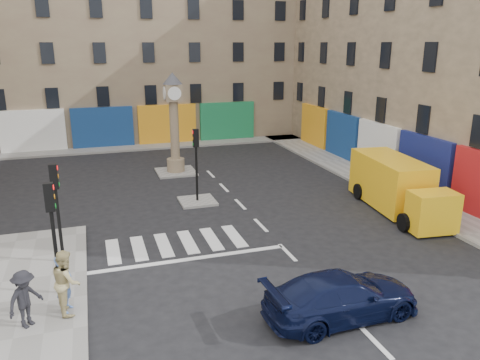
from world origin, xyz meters
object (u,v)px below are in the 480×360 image
clock_pillar (174,117)px  yellow_van (397,186)px  navy_sedan (342,296)px  pedestrian_tan (66,281)px  traffic_light_island (196,153)px  traffic_light_left_near (52,221)px  pedestrian_blue (64,283)px  pedestrian_dark (25,299)px  traffic_light_left_far (56,198)px

clock_pillar → yellow_van: (8.99, -10.09, -2.33)m
navy_sedan → pedestrian_tan: (-7.72, 2.59, 0.44)m
traffic_light_island → navy_sedan: traffic_light_island is taller
traffic_light_left_near → navy_sedan: size_ratio=0.77×
pedestrian_tan → yellow_van: bearing=-79.9°
traffic_light_left_near → pedestrian_tan: 1.94m
traffic_light_left_near → traffic_light_island: traffic_light_left_near is taller
pedestrian_blue → traffic_light_island: bearing=-14.7°
traffic_light_island → pedestrian_dark: 11.93m
navy_sedan → yellow_van: 10.47m
traffic_light_left_near → pedestrian_dark: bearing=-115.4°
yellow_van → pedestrian_blue: yellow_van is taller
navy_sedan → pedestrian_dark: (-8.81, 2.13, 0.31)m
traffic_light_left_far → pedestrian_tan: (0.30, -3.61, -1.49)m
navy_sedan → traffic_light_left_near: bearing=61.8°
navy_sedan → pedestrian_dark: bearing=73.6°
pedestrian_tan → pedestrian_dark: pedestrian_tan is taller
traffic_light_left_far → navy_sedan: traffic_light_left_far is taller
navy_sedan → traffic_light_island: bearing=5.6°
pedestrian_blue → clock_pillar: bearing=-2.7°
traffic_light_left_far → pedestrian_blue: 3.89m
pedestrian_blue → pedestrian_tan: 0.13m
clock_pillar → pedestrian_tan: clock_pillar is taller
traffic_light_left_far → clock_pillar: size_ratio=0.61×
traffic_light_left_far → pedestrian_tan: 3.92m
traffic_light_island → pedestrian_blue: bearing=-124.1°
traffic_light_left_near → pedestrian_blue: (0.23, -1.15, -1.57)m
yellow_van → pedestrian_tan: yellow_van is taller
yellow_van → traffic_light_left_near: bearing=-159.8°
traffic_light_left_near → pedestrian_tan: size_ratio=1.88×
yellow_van → clock_pillar: bearing=138.3°
traffic_light_left_far → clock_pillar: 13.05m
clock_pillar → navy_sedan: (1.72, -17.60, -2.85)m
traffic_light_left_far → yellow_van: traffic_light_left_far is taller
navy_sedan → traffic_light_left_far: bearing=49.5°
navy_sedan → pedestrian_blue: pedestrian_blue is taller
traffic_light_left_near → yellow_van: traffic_light_left_near is taller
traffic_light_left_near → yellow_van: 15.80m
pedestrian_tan → pedestrian_dark: (-1.09, -0.45, -0.13)m
yellow_van → pedestrian_blue: bearing=-155.6°
navy_sedan → pedestrian_blue: 8.24m
pedestrian_tan → pedestrian_dark: size_ratio=1.15×
pedestrian_tan → traffic_light_left_near: bearing=5.8°
traffic_light_island → pedestrian_blue: (-6.07, -8.95, -1.54)m
traffic_light_left_far → navy_sedan: size_ratio=0.77×
traffic_light_island → pedestrian_dark: size_ratio=2.16×
traffic_light_left_near → yellow_van: (15.29, 3.71, -1.40)m
pedestrian_blue → pedestrian_dark: (-1.02, -0.51, -0.04)m
traffic_light_left_far → traffic_light_island: size_ratio=1.00×
traffic_light_island → yellow_van: bearing=-24.5°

